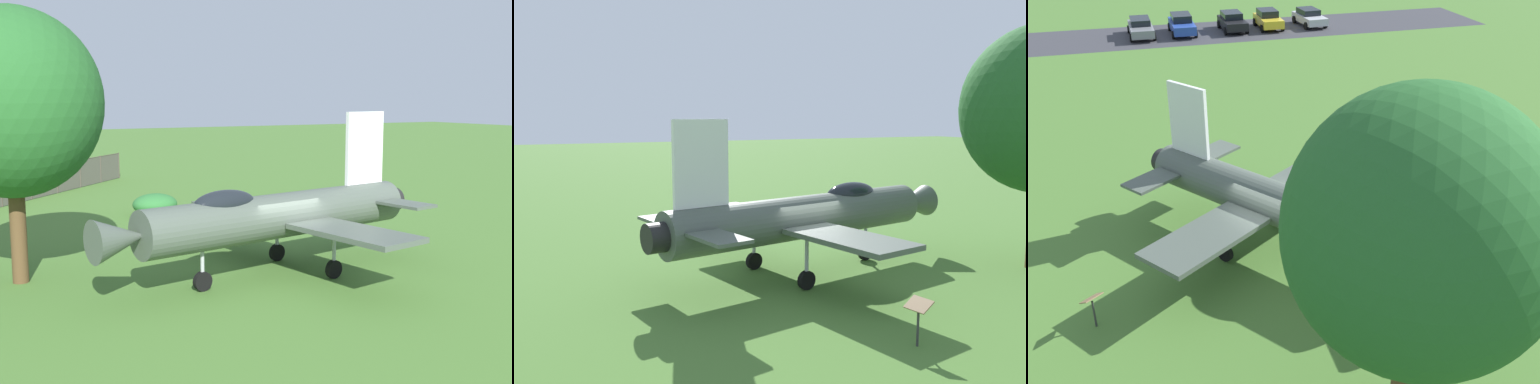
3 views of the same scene
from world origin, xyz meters
The scene contains 5 objects.
ground_plane centered at (0.00, 0.00, 0.00)m, with size 200.00×200.00×0.00m, color #47722D.
display_jet centered at (0.06, -0.33, 2.02)m, with size 9.77×12.21×5.29m.
shade_tree centered at (-3.01, -7.74, 5.61)m, with size 5.46×5.55×8.55m.
shrub_near_fence centered at (-12.42, -0.06, 0.53)m, with size 1.96×2.24×1.06m.
info_plaque centered at (-6.46, 0.58, 0.85)m, with size 0.66×0.49×1.14m.
Camera 1 is at (17.96, -10.41, 5.79)m, focal length 45.34 mm.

